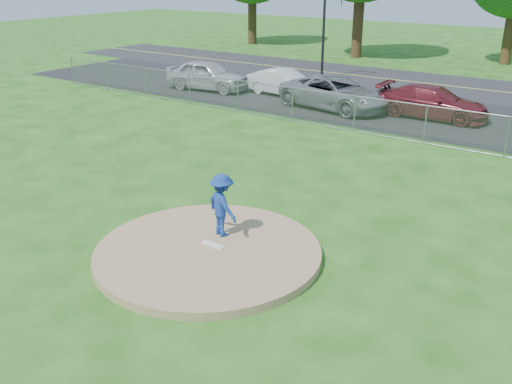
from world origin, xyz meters
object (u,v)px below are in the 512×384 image
parked_car_white (284,83)px  parked_car_gray (335,93)px  parked_car_silver (208,75)px  parked_car_darkred (433,102)px  traffic_signal_left (327,22)px  traffic_cone (331,98)px  pitcher (222,205)px

parked_car_white → parked_car_gray: (3.61, -1.15, 0.09)m
parked_car_silver → parked_car_darkred: size_ratio=0.96×
parked_car_white → parked_car_gray: parked_car_gray is taller
traffic_signal_left → parked_car_darkred: (8.66, -5.88, -2.63)m
traffic_signal_left → parked_car_gray: bearing=-58.3°
traffic_cone → parked_car_darkred: bearing=4.4°
pitcher → parked_car_gray: bearing=-53.6°
traffic_cone → parked_car_darkred: parked_car_darkred is taller
traffic_signal_left → traffic_cone: (3.73, -6.26, -3.01)m
traffic_signal_left → parked_car_silver: traffic_signal_left is taller
parked_car_silver → parked_car_gray: size_ratio=0.85×
pitcher → traffic_cone: (-4.85, 14.93, -0.64)m
parked_car_gray → parked_car_darkred: 4.56m
traffic_signal_left → parked_car_white: size_ratio=1.35×
pitcher → parked_car_white: 17.48m
pitcher → traffic_signal_left: bearing=-48.5°
parked_car_darkred → traffic_cone: bearing=93.6°
parked_car_white → traffic_signal_left: bearing=11.9°
pitcher → parked_car_silver: (-12.28, 14.39, -0.18)m
traffic_signal_left → pitcher: bearing=-68.0°
parked_car_silver → pitcher: bearing=-147.0°
parked_car_darkred → pitcher: bearing=178.9°
traffic_cone → parked_car_gray: size_ratio=0.12×
parked_car_silver → parked_car_darkred: parked_car_silver is taller
pitcher → traffic_cone: pitcher is taller
parked_car_white → parked_car_darkred: size_ratio=0.84×
pitcher → parked_car_white: pitcher is taller
parked_car_darkred → parked_car_white: bearing=87.5°
traffic_signal_left → parked_car_gray: (4.19, -6.80, -2.58)m
traffic_cone → parked_car_silver: size_ratio=0.15×
pitcher → parked_car_white: (-8.00, 15.54, -0.31)m
traffic_signal_left → parked_car_gray: size_ratio=1.01×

